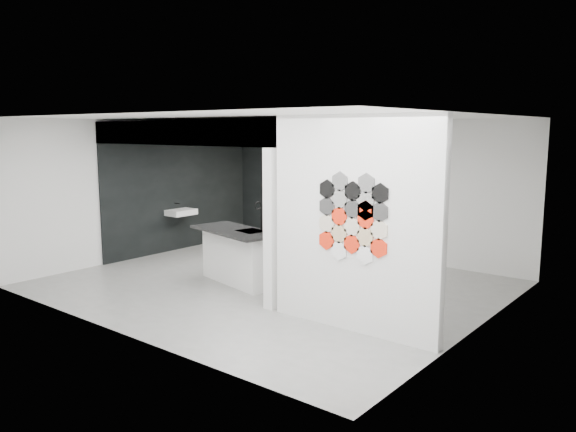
% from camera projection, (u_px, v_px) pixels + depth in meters
% --- Properties ---
extents(floor, '(7.00, 6.00, 0.01)m').
position_uv_depth(floor, '(272.00, 285.00, 9.54)').
color(floor, slate).
extents(partition_panel, '(2.45, 0.15, 2.80)m').
position_uv_depth(partition_panel, '(354.00, 225.00, 7.19)').
color(partition_panel, silver).
rests_on(partition_panel, floor).
extents(bay_clad_back, '(4.40, 0.04, 2.35)m').
position_uv_depth(bay_clad_back, '(314.00, 195.00, 12.46)').
color(bay_clad_back, black).
rests_on(bay_clad_back, floor).
extents(bay_clad_left, '(0.04, 4.00, 2.35)m').
position_uv_depth(bay_clad_left, '(181.00, 196.00, 12.28)').
color(bay_clad_left, black).
rests_on(bay_clad_left, floor).
extents(bulkhead, '(4.40, 4.00, 0.40)m').
position_uv_depth(bulkhead, '(254.00, 132.00, 10.73)').
color(bulkhead, silver).
rests_on(bulkhead, corner_column).
extents(corner_column, '(0.16, 0.16, 2.35)m').
position_uv_depth(corner_column, '(271.00, 230.00, 8.09)').
color(corner_column, silver).
rests_on(corner_column, floor).
extents(fascia_beam, '(4.40, 0.16, 0.40)m').
position_uv_depth(fascia_beam, '(176.00, 133.00, 9.25)').
color(fascia_beam, silver).
rests_on(fascia_beam, corner_column).
extents(wall_basin, '(0.40, 0.60, 0.12)m').
position_uv_depth(wall_basin, '(181.00, 212.00, 12.03)').
color(wall_basin, silver).
rests_on(wall_basin, bay_clad_left).
extents(display_shelf, '(3.00, 0.15, 0.04)m').
position_uv_depth(display_shelf, '(315.00, 190.00, 12.30)').
color(display_shelf, black).
rests_on(display_shelf, bay_clad_back).
extents(kitchen_island, '(1.89, 1.15, 1.42)m').
position_uv_depth(kitchen_island, '(240.00, 255.00, 9.59)').
color(kitchen_island, silver).
rests_on(kitchen_island, floor).
extents(stockpot, '(0.27, 0.27, 0.17)m').
position_uv_depth(stockpot, '(285.00, 183.00, 12.79)').
color(stockpot, black).
rests_on(stockpot, display_shelf).
extents(kettle, '(0.21, 0.21, 0.14)m').
position_uv_depth(kettle, '(354.00, 189.00, 11.66)').
color(kettle, black).
rests_on(kettle, display_shelf).
extents(glass_bowl, '(0.14, 0.14, 0.10)m').
position_uv_depth(glass_bowl, '(368.00, 191.00, 11.45)').
color(glass_bowl, gray).
rests_on(glass_bowl, display_shelf).
extents(glass_vase, '(0.10, 0.10, 0.13)m').
position_uv_depth(glass_vase, '(368.00, 190.00, 11.45)').
color(glass_vase, gray).
rests_on(glass_vase, display_shelf).
extents(bottle_dark, '(0.08, 0.08, 0.17)m').
position_uv_depth(bottle_dark, '(299.00, 184.00, 12.55)').
color(bottle_dark, black).
rests_on(bottle_dark, display_shelf).
extents(utensil_cup, '(0.11, 0.11, 0.11)m').
position_uv_depth(utensil_cup, '(287.00, 184.00, 12.77)').
color(utensil_cup, black).
rests_on(utensil_cup, display_shelf).
extents(hex_tile_cluster, '(1.04, 0.02, 1.16)m').
position_uv_depth(hex_tile_cluster, '(353.00, 218.00, 7.08)').
color(hex_tile_cluster, red).
rests_on(hex_tile_cluster, partition_panel).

